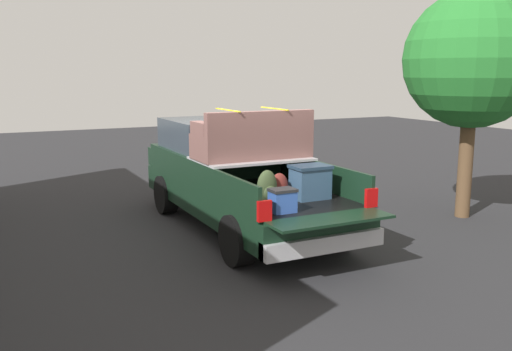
{
  "coord_description": "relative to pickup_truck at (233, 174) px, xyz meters",
  "views": [
    {
      "loc": [
        -8.95,
        4.15,
        2.83
      ],
      "look_at": [
        -0.6,
        0.0,
        1.1
      ],
      "focal_mm": 38.91,
      "sensor_mm": 36.0,
      "label": 1
    }
  ],
  "objects": [
    {
      "name": "tree_background",
      "position": [
        -1.52,
        -4.33,
        2.09
      ],
      "size": [
        2.62,
        2.62,
        4.39
      ],
      "color": "brown",
      "rests_on": "ground_plane"
    },
    {
      "name": "ground_plane",
      "position": [
        -0.37,
        0.0,
        -0.97
      ],
      "size": [
        40.0,
        40.0,
        0.0
      ],
      "primitive_type": "plane",
      "color": "#262628"
    },
    {
      "name": "pickup_truck",
      "position": [
        0.0,
        0.0,
        0.0
      ],
      "size": [
        6.05,
        2.06,
        2.23
      ],
      "color": "black",
      "rests_on": "ground_plane"
    }
  ]
}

